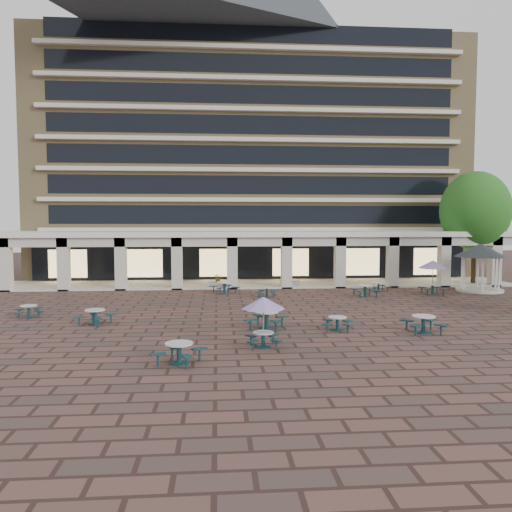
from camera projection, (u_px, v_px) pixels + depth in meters
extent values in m
plane|color=brown|center=(279.00, 320.00, 26.41)|extent=(120.00, 120.00, 0.00)
cube|color=tan|center=(249.00, 165.00, 51.00)|extent=(40.00, 15.00, 22.00)
cube|color=beige|center=(254.00, 229.00, 43.75)|extent=(36.80, 0.50, 0.35)
cube|color=black|center=(254.00, 215.00, 43.88)|extent=(35.20, 0.05, 1.60)
cube|color=beige|center=(254.00, 200.00, 43.56)|extent=(36.80, 0.50, 0.35)
cube|color=black|center=(254.00, 185.00, 43.70)|extent=(35.20, 0.05, 1.60)
cube|color=beige|center=(254.00, 170.00, 43.38)|extent=(36.80, 0.50, 0.35)
cube|color=black|center=(254.00, 155.00, 43.52)|extent=(35.20, 0.05, 1.60)
cube|color=beige|center=(254.00, 139.00, 43.20)|extent=(36.80, 0.50, 0.35)
cube|color=black|center=(254.00, 125.00, 43.34)|extent=(35.20, 0.05, 1.60)
cube|color=beige|center=(254.00, 109.00, 43.02)|extent=(36.80, 0.50, 0.35)
cube|color=black|center=(254.00, 94.00, 43.16)|extent=(35.20, 0.05, 1.60)
cube|color=beige|center=(254.00, 78.00, 42.84)|extent=(36.80, 0.50, 0.35)
cube|color=black|center=(254.00, 64.00, 42.98)|extent=(35.20, 0.05, 1.60)
cube|color=beige|center=(254.00, 47.00, 42.66)|extent=(36.80, 0.50, 0.35)
cube|color=black|center=(254.00, 33.00, 42.80)|extent=(35.20, 0.05, 1.60)
cube|color=white|center=(257.00, 234.00, 41.03)|extent=(42.00, 6.60, 0.40)
cube|color=beige|center=(260.00, 240.00, 38.23)|extent=(42.00, 0.30, 0.90)
cube|color=black|center=(254.00, 260.00, 43.88)|extent=(38.00, 0.15, 3.20)
cube|color=beige|center=(257.00, 284.00, 41.32)|extent=(42.00, 6.00, 0.12)
cube|color=beige|center=(6.00, 264.00, 37.13)|extent=(0.80, 0.80, 4.00)
cube|color=beige|center=(64.00, 264.00, 37.46)|extent=(0.80, 0.80, 4.00)
cube|color=beige|center=(121.00, 264.00, 37.78)|extent=(0.80, 0.80, 4.00)
cube|color=beige|center=(177.00, 263.00, 38.11)|extent=(0.80, 0.80, 4.00)
cube|color=beige|center=(232.00, 263.00, 38.44)|extent=(0.80, 0.80, 4.00)
cube|color=beige|center=(286.00, 263.00, 38.76)|extent=(0.80, 0.80, 4.00)
cube|color=beige|center=(340.00, 262.00, 39.09)|extent=(0.80, 0.80, 4.00)
cube|color=beige|center=(392.00, 262.00, 39.41)|extent=(0.80, 0.80, 4.00)
cube|color=beige|center=(444.00, 262.00, 39.74)|extent=(0.80, 0.80, 4.00)
cube|color=beige|center=(495.00, 261.00, 40.06)|extent=(0.80, 0.80, 4.00)
cube|color=#FFD88C|center=(68.00, 264.00, 42.51)|extent=(3.20, 0.08, 2.40)
cube|color=#FFD88C|center=(144.00, 263.00, 43.01)|extent=(3.20, 0.08, 2.40)
cube|color=#FFD88C|center=(218.00, 263.00, 43.50)|extent=(3.20, 0.08, 2.40)
cube|color=#FFD88C|center=(291.00, 262.00, 44.00)|extent=(3.20, 0.08, 2.40)
cube|color=#FFD88C|center=(362.00, 262.00, 44.49)|extent=(3.20, 0.08, 2.40)
cube|color=#FFD88C|center=(431.00, 261.00, 44.98)|extent=(3.20, 0.08, 2.40)
cylinder|color=#14383D|center=(179.00, 363.00, 18.30)|extent=(0.72, 0.72, 0.04)
cylinder|color=#14383D|center=(179.00, 354.00, 18.28)|extent=(0.19, 0.19, 0.68)
cylinder|color=silver|center=(179.00, 343.00, 18.25)|extent=(1.03, 1.03, 0.05)
cube|color=#14383D|center=(200.00, 349.00, 18.65)|extent=(0.63, 0.49, 0.05)
cylinder|color=#14383D|center=(200.00, 355.00, 18.66)|extent=(0.08, 0.08, 0.43)
cube|color=#14383D|center=(172.00, 347.00, 18.98)|extent=(0.49, 0.63, 0.05)
cylinder|color=#14383D|center=(172.00, 353.00, 18.99)|extent=(0.08, 0.08, 0.43)
cube|color=#14383D|center=(158.00, 354.00, 17.89)|extent=(0.63, 0.49, 0.05)
cylinder|color=#14383D|center=(158.00, 361.00, 17.91)|extent=(0.08, 0.08, 0.43)
cube|color=#14383D|center=(187.00, 357.00, 17.57)|extent=(0.49, 0.63, 0.05)
cylinder|color=#14383D|center=(187.00, 363.00, 17.58)|extent=(0.08, 0.08, 0.43)
cylinder|color=#14383D|center=(337.00, 330.00, 23.86)|extent=(0.61, 0.61, 0.04)
cylinder|color=#14383D|center=(337.00, 324.00, 23.84)|extent=(0.16, 0.16, 0.58)
cylinder|color=silver|center=(337.00, 317.00, 23.81)|extent=(0.88, 0.88, 0.04)
cube|color=#14383D|center=(348.00, 321.00, 24.23)|extent=(0.54, 0.46, 0.04)
cylinder|color=#14383D|center=(347.00, 325.00, 24.24)|extent=(0.07, 0.07, 0.37)
cube|color=#14383D|center=(327.00, 320.00, 24.39)|extent=(0.46, 0.54, 0.04)
cylinder|color=#14383D|center=(327.00, 324.00, 24.40)|extent=(0.07, 0.07, 0.37)
cube|color=#14383D|center=(327.00, 324.00, 23.43)|extent=(0.54, 0.46, 0.04)
cylinder|color=#14383D|center=(327.00, 328.00, 23.45)|extent=(0.07, 0.07, 0.37)
cube|color=#14383D|center=(348.00, 325.00, 23.28)|extent=(0.46, 0.54, 0.04)
cylinder|color=#14383D|center=(348.00, 329.00, 23.29)|extent=(0.07, 0.07, 0.37)
cylinder|color=#14383D|center=(267.00, 328.00, 24.27)|extent=(0.79, 0.79, 0.05)
cylinder|color=#14383D|center=(267.00, 321.00, 24.24)|extent=(0.20, 0.20, 0.75)
cylinder|color=silver|center=(267.00, 312.00, 24.21)|extent=(1.13, 1.13, 0.06)
cube|color=#14383D|center=(282.00, 317.00, 24.65)|extent=(0.70, 0.54, 0.06)
cylinder|color=#14383D|center=(282.00, 322.00, 24.67)|extent=(0.09, 0.09, 0.48)
cube|color=#14383D|center=(258.00, 315.00, 25.01)|extent=(0.54, 0.70, 0.06)
cylinder|color=#14383D|center=(258.00, 321.00, 25.03)|extent=(0.09, 0.09, 0.48)
cube|color=#14383D|center=(251.00, 320.00, 23.82)|extent=(0.70, 0.54, 0.06)
cylinder|color=#14383D|center=(251.00, 326.00, 23.84)|extent=(0.09, 0.09, 0.48)
cube|color=#14383D|center=(276.00, 322.00, 23.46)|extent=(0.54, 0.70, 0.06)
cylinder|color=#14383D|center=(276.00, 327.00, 23.48)|extent=(0.09, 0.09, 0.48)
cylinder|color=#14383D|center=(95.00, 324.00, 25.28)|extent=(0.70, 0.70, 0.04)
cylinder|color=#14383D|center=(95.00, 318.00, 25.26)|extent=(0.18, 0.18, 0.66)
cylinder|color=silver|center=(95.00, 310.00, 25.23)|extent=(1.00, 1.00, 0.05)
cube|color=#14383D|center=(111.00, 314.00, 25.61)|extent=(0.62, 0.47, 0.05)
cylinder|color=#14383D|center=(111.00, 319.00, 25.63)|extent=(0.08, 0.08, 0.42)
cube|color=#14383D|center=(93.00, 313.00, 25.95)|extent=(0.47, 0.62, 0.05)
cylinder|color=#14383D|center=(93.00, 318.00, 25.96)|extent=(0.08, 0.08, 0.42)
cube|color=#14383D|center=(79.00, 317.00, 24.90)|extent=(0.62, 0.47, 0.05)
cylinder|color=#14383D|center=(79.00, 322.00, 24.91)|extent=(0.08, 0.08, 0.42)
cube|color=#14383D|center=(98.00, 318.00, 24.56)|extent=(0.47, 0.62, 0.05)
cylinder|color=#14383D|center=(98.00, 323.00, 24.58)|extent=(0.08, 0.08, 0.42)
cylinder|color=#14383D|center=(263.00, 347.00, 20.64)|extent=(0.61, 0.61, 0.03)
cylinder|color=#14383D|center=(263.00, 341.00, 20.62)|extent=(0.16, 0.16, 0.57)
cylinder|color=silver|center=(263.00, 332.00, 20.59)|extent=(0.87, 0.87, 0.04)
cube|color=#14383D|center=(273.00, 336.00, 21.13)|extent=(0.51, 0.51, 0.04)
cylinder|color=#14383D|center=(273.00, 340.00, 21.14)|extent=(0.07, 0.07, 0.36)
cube|color=#14383D|center=(251.00, 336.00, 21.04)|extent=(0.51, 0.51, 0.04)
cylinder|color=#14383D|center=(251.00, 341.00, 21.06)|extent=(0.07, 0.07, 0.36)
cube|color=#14383D|center=(253.00, 341.00, 20.09)|extent=(0.51, 0.51, 0.04)
cylinder|color=#14383D|center=(253.00, 346.00, 20.11)|extent=(0.07, 0.07, 0.36)
cube|color=#14383D|center=(276.00, 341.00, 20.18)|extent=(0.51, 0.51, 0.04)
cylinder|color=#14383D|center=(276.00, 346.00, 20.19)|extent=(0.07, 0.07, 0.36)
cylinder|color=gray|center=(263.00, 323.00, 20.56)|extent=(0.04, 0.04, 2.08)
cone|color=#977CC4|center=(263.00, 303.00, 20.51)|extent=(1.82, 1.82, 0.48)
cylinder|color=#14383D|center=(423.00, 332.00, 23.36)|extent=(0.75, 0.75, 0.04)
cylinder|color=#14383D|center=(423.00, 325.00, 23.34)|extent=(0.19, 0.19, 0.71)
cylinder|color=silver|center=(424.00, 316.00, 23.31)|extent=(1.07, 1.07, 0.05)
cube|color=#14383D|center=(431.00, 320.00, 23.95)|extent=(0.64, 0.62, 0.05)
cylinder|color=#14383D|center=(431.00, 325.00, 23.96)|extent=(0.09, 0.09, 0.45)
cube|color=#14383D|center=(407.00, 320.00, 23.89)|extent=(0.62, 0.64, 0.05)
cylinder|color=#14383D|center=(407.00, 325.00, 23.91)|extent=(0.09, 0.09, 0.45)
cube|color=#14383D|center=(416.00, 326.00, 22.71)|extent=(0.64, 0.62, 0.05)
cylinder|color=#14383D|center=(416.00, 331.00, 22.73)|extent=(0.09, 0.09, 0.45)
cube|color=#14383D|center=(441.00, 325.00, 22.76)|extent=(0.62, 0.64, 0.05)
cylinder|color=#14383D|center=(441.00, 331.00, 22.78)|extent=(0.09, 0.09, 0.45)
cylinder|color=#14383D|center=(29.00, 317.00, 27.09)|extent=(0.62, 0.62, 0.04)
cylinder|color=#14383D|center=(29.00, 312.00, 27.07)|extent=(0.16, 0.16, 0.58)
cylinder|color=silver|center=(29.00, 306.00, 27.05)|extent=(0.88, 0.88, 0.04)
cube|color=#14383D|center=(38.00, 308.00, 27.72)|extent=(0.42, 0.54, 0.04)
cylinder|color=#14383D|center=(38.00, 312.00, 27.73)|extent=(0.07, 0.07, 0.37)
cube|color=#14383D|center=(19.00, 310.00, 27.28)|extent=(0.54, 0.42, 0.04)
cylinder|color=#14383D|center=(19.00, 313.00, 27.30)|extent=(0.07, 0.07, 0.37)
cube|color=#14383D|center=(19.00, 313.00, 26.42)|extent=(0.42, 0.54, 0.04)
cylinder|color=#14383D|center=(19.00, 316.00, 26.43)|extent=(0.07, 0.07, 0.37)
cube|color=#14383D|center=(39.00, 311.00, 26.85)|extent=(0.54, 0.42, 0.04)
cylinder|color=#14383D|center=(39.00, 315.00, 26.86)|extent=(0.07, 0.07, 0.37)
cylinder|color=#14383D|center=(267.00, 297.00, 34.43)|extent=(0.63, 0.63, 0.04)
cylinder|color=#14383D|center=(267.00, 293.00, 34.41)|extent=(0.16, 0.16, 0.59)
cylinder|color=silver|center=(267.00, 287.00, 34.39)|extent=(0.90, 0.90, 0.05)
cube|color=#14383D|center=(275.00, 290.00, 34.83)|extent=(0.55, 0.48, 0.05)
cylinder|color=#14383D|center=(275.00, 293.00, 34.84)|extent=(0.07, 0.07, 0.38)
cube|color=#14383D|center=(261.00, 290.00, 34.97)|extent=(0.48, 0.55, 0.05)
cylinder|color=#14383D|center=(261.00, 293.00, 34.98)|extent=(0.07, 0.07, 0.38)
cube|color=#14383D|center=(259.00, 292.00, 33.99)|extent=(0.55, 0.48, 0.05)
cylinder|color=#14383D|center=(259.00, 295.00, 34.00)|extent=(0.07, 0.07, 0.38)
cube|color=#14383D|center=(273.00, 292.00, 33.85)|extent=(0.48, 0.55, 0.05)
cylinder|color=#14383D|center=(273.00, 295.00, 33.86)|extent=(0.07, 0.07, 0.38)
cylinder|color=#14383D|center=(365.00, 296.00, 34.62)|extent=(0.74, 0.74, 0.04)
cylinder|color=#14383D|center=(365.00, 291.00, 34.60)|extent=(0.19, 0.19, 0.70)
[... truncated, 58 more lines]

